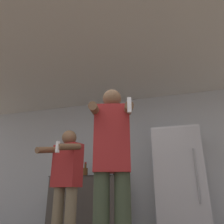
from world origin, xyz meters
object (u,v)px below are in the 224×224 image
bottle_brown_liquor (73,171)px  person_man_side (66,179)px  bottle_clear_vodka (85,171)px  person_woman_foreground (112,166)px  refrigerator (180,183)px  bottle_green_wine (107,168)px  bottle_red_label (79,170)px  bottle_short_whiskey (115,168)px

bottle_brown_liquor → person_man_side: 1.13m
bottle_clear_vodka → person_woman_foreground: bearing=-60.1°
refrigerator → bottle_green_wine: refrigerator is taller
bottle_brown_liquor → person_woman_foreground: bearing=-54.6°
bottle_clear_vodka → bottle_red_label: size_ratio=0.94×
refrigerator → person_man_side: 1.82m
refrigerator → bottle_red_label: 1.78m
bottle_brown_liquor → person_man_side: (0.41, -1.03, -0.20)m
bottle_short_whiskey → person_woman_foreground: bearing=-75.5°
bottle_short_whiskey → bottle_green_wine: size_ratio=0.90×
bottle_clear_vodka → bottle_red_label: bearing=180.0°
person_man_side → bottle_green_wine: bearing=76.5°
refrigerator → bottle_brown_liquor: refrigerator is taller
bottle_short_whiskey → person_woman_foreground: size_ratio=0.18×
bottle_green_wine → person_man_side: person_man_side is taller
bottle_green_wine → bottle_brown_liquor: bottle_green_wine is taller
bottle_red_label → person_woman_foreground: bearing=-57.1°
bottle_short_whiskey → person_man_side: bearing=-111.6°
bottle_clear_vodka → person_man_side: (0.16, -1.03, -0.20)m
bottle_clear_vodka → bottle_red_label: bottle_red_label is taller
bottle_clear_vodka → bottle_green_wine: (0.41, 0.00, 0.04)m
person_woman_foreground → person_man_side: size_ratio=1.11×
bottle_green_wine → bottle_brown_liquor: bearing=-180.0°
person_woman_foreground → person_man_side: (-0.88, 0.77, -0.06)m
bottle_clear_vodka → person_woman_foreground: size_ratio=0.15×
bottle_short_whiskey → bottle_clear_vodka: (-0.57, 0.00, -0.04)m
bottle_clear_vodka → person_woman_foreground: person_woman_foreground is taller
bottle_red_label → person_man_side: size_ratio=0.18×
bottle_red_label → bottle_short_whiskey: bearing=0.0°
bottle_short_whiskey → bottle_brown_liquor: bottle_short_whiskey is taller
bottle_brown_liquor → person_man_side: size_ratio=0.18×
person_man_side → bottle_short_whiskey: bearing=68.4°
bottle_red_label → person_woman_foreground: 2.15m
person_woman_foreground → bottle_clear_vodka: bearing=119.9°
bottle_short_whiskey → bottle_brown_liquor: size_ratio=1.15×
bottle_clear_vodka → bottle_green_wine: bearing=0.0°
bottle_clear_vodka → bottle_red_label: (-0.13, 0.00, 0.01)m
bottle_brown_liquor → bottle_clear_vodka: bearing=0.0°
bottle_short_whiskey → bottle_red_label: (-0.70, 0.00, -0.02)m
refrigerator → bottle_red_label: (-1.77, -0.03, 0.23)m
bottle_clear_vodka → bottle_green_wine: 0.41m
bottle_short_whiskey → bottle_red_label: 0.70m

